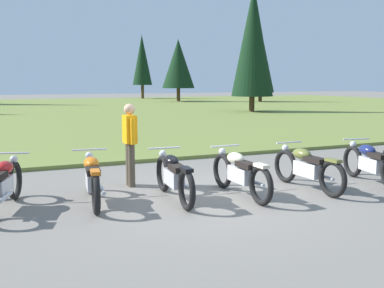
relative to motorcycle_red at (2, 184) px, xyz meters
The scene contains 10 objects.
ground_plane 3.51m from the motorcycle_red, ahead, with size 140.00×140.00×0.00m, color slate.
grass_moorland 25.44m from the motorcycle_red, 82.23° to the left, with size 80.00×44.00×0.10m, color olive.
forest_treeline 33.55m from the motorcycle_red, 86.76° to the left, with size 43.59×28.05×9.09m.
motorcycle_red is the anchor object (origin of this frame).
motorcycle_orange 1.45m from the motorcycle_red, ahead, with size 0.62×2.10×0.88m.
motorcycle_black 2.86m from the motorcycle_red, 10.64° to the right, with size 0.62×2.10×0.88m.
motorcycle_cream 4.11m from the motorcycle_red, 10.53° to the right, with size 0.62×2.10×0.88m.
motorcycle_olive 5.57m from the motorcycle_red, ahead, with size 0.62×2.10×0.88m.
motorcycle_navy 7.11m from the motorcycle_red, ahead, with size 0.70×2.07×0.88m.
rider_near_row_end 2.60m from the motorcycle_red, 19.16° to the left, with size 0.23×0.55×1.67m.
Camera 1 is at (-3.49, -7.32, 2.11)m, focal length 42.04 mm.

